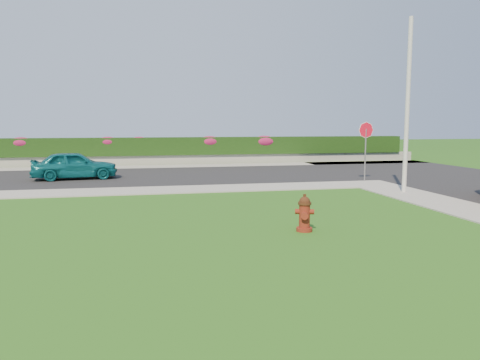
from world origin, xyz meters
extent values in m
plane|color=black|center=(0.00, 0.00, 0.00)|extent=(120.00, 120.00, 0.00)
cube|color=black|center=(-5.00, 14.00, 0.02)|extent=(26.00, 8.00, 0.04)
cube|color=gray|center=(-6.00, 9.00, 0.02)|extent=(24.00, 2.00, 0.04)
cube|color=gray|center=(7.00, 9.00, 0.02)|extent=(2.00, 2.00, 0.04)
cube|color=gray|center=(-1.00, 19.00, 0.02)|extent=(34.00, 2.00, 0.04)
cube|color=gray|center=(-1.00, 20.50, 0.30)|extent=(34.00, 0.40, 0.60)
cube|color=black|center=(-1.00, 20.60, 1.15)|extent=(32.00, 0.90, 1.10)
cylinder|color=#551E0D|center=(1.33, 1.38, 0.05)|extent=(0.39, 0.39, 0.09)
cylinder|color=#551E0D|center=(1.33, 1.38, 0.39)|extent=(0.26, 0.26, 0.59)
cylinder|color=#311A0D|center=(1.33, 1.38, 0.68)|extent=(0.32, 0.32, 0.06)
sphere|color=#311A0D|center=(1.33, 1.38, 0.71)|extent=(0.26, 0.26, 0.26)
cylinder|color=#311A0D|center=(1.33, 1.38, 0.86)|extent=(0.08, 0.08, 0.08)
cylinder|color=#551E0D|center=(1.17, 1.43, 0.48)|extent=(0.15, 0.15, 0.12)
cylinder|color=#551E0D|center=(1.49, 1.32, 0.48)|extent=(0.15, 0.15, 0.12)
cylinder|color=#551E0D|center=(1.28, 1.22, 0.41)|extent=(0.20, 0.18, 0.17)
imported|color=#0D5B64|center=(-5.42, 13.32, 0.68)|extent=(3.91, 1.98, 1.28)
cylinder|color=silver|center=(7.05, 6.46, 3.17)|extent=(0.16, 0.16, 6.34)
cylinder|color=slate|center=(7.20, 9.87, 1.17)|extent=(0.06, 0.06, 2.33)
cylinder|color=red|center=(7.20, 9.87, 2.28)|extent=(0.68, 0.09, 0.68)
cylinder|color=white|center=(7.20, 9.87, 2.28)|extent=(0.72, 0.08, 0.72)
ellipsoid|color=#A21B4D|center=(-9.30, 20.50, 1.44)|extent=(1.30, 0.83, 0.65)
ellipsoid|color=#A21B4D|center=(-4.40, 20.50, 1.46)|extent=(1.23, 0.79, 0.62)
ellipsoid|color=#A21B4D|center=(-2.53, 20.50, 1.49)|extent=(1.07, 0.69, 0.53)
ellipsoid|color=#A21B4D|center=(1.85, 20.50, 1.43)|extent=(1.36, 0.88, 0.68)
ellipsoid|color=#A21B4D|center=(5.46, 20.50, 1.41)|extent=(1.49, 0.96, 0.74)
camera|label=1|loc=(-2.46, -9.02, 2.57)|focal=35.00mm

